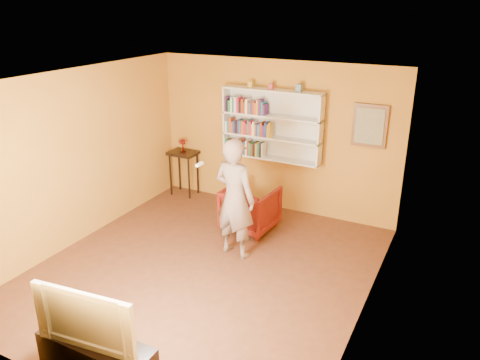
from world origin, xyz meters
name	(u,v)px	position (x,y,z in m)	size (l,w,h in m)	color
room_shell	(202,205)	(0.00, 0.00, 1.02)	(5.30, 5.80, 2.88)	#4A2817
bookshelf	(273,124)	(0.00, 2.41, 1.59)	(1.80, 0.29, 1.23)	silver
books_row_lower	(246,147)	(-0.48, 2.30, 1.14)	(0.75, 0.18, 0.27)	#1B7A47
books_row_middle	(249,128)	(-0.41, 2.30, 1.51)	(0.88, 0.19, 0.27)	silver
books_row_upper	(246,106)	(-0.47, 2.30, 1.89)	(0.77, 0.19, 0.27)	#4B2165
ornament_left	(251,84)	(-0.41, 2.35, 2.27)	(0.08, 0.08, 0.11)	gold
ornament_centre	(271,86)	(-0.03, 2.35, 2.26)	(0.07, 0.07, 0.10)	#A4364F
ornament_right	(299,88)	(0.47, 2.35, 2.28)	(0.09, 0.09, 0.13)	slate
framed_painting	(370,126)	(1.65, 2.46, 1.75)	(0.55, 0.05, 0.70)	brown
console_table	(183,159)	(-1.81, 2.25, 0.73)	(0.54, 0.41, 0.88)	black
ruby_lustre	(183,143)	(-1.81, 2.25, 1.06)	(0.15, 0.15, 0.25)	maroon
armchair	(250,208)	(0.02, 1.48, 0.37)	(0.80, 0.82, 0.75)	#4E0705
person	(235,199)	(0.18, 0.61, 0.91)	(0.67, 0.44, 1.83)	#705C52
game_remote	(200,164)	(-0.16, 0.23, 1.51)	(0.04, 0.15, 0.04)	white
tv_cabinet	(97,359)	(0.11, -2.25, 0.23)	(1.27, 0.38, 0.45)	black
television	(91,314)	(0.11, -2.25, 0.78)	(1.12, 0.15, 0.64)	black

